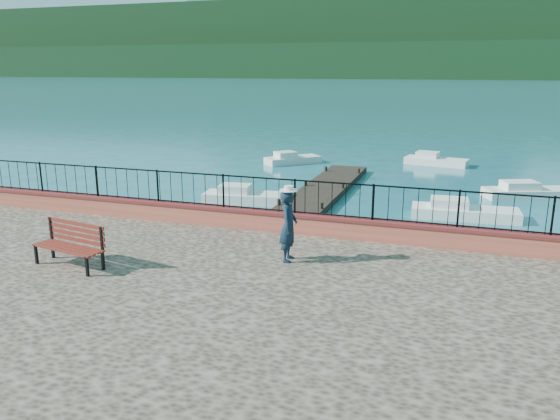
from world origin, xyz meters
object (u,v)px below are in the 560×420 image
Objects in this scene: boat_0 at (248,194)px; boat_1 at (465,208)px; boat_3 at (293,157)px; boat_2 at (533,189)px; person at (289,226)px; boat_4 at (436,158)px; park_bench at (70,254)px.

boat_1 is (9.10, 0.31, 0.00)m from boat_0.
boat_3 is (-1.11, 10.28, 0.00)m from boat_0.
boat_3 is at bearing 136.88° from boat_2.
boat_2 is at bearing 54.43° from boat_1.
person is 0.51× the size of boat_3.
boat_0 is 0.94× the size of boat_1.
person is 16.38m from boat_2.
boat_3 is at bearing -153.78° from boat_4.
boat_0 is 9.11m from boat_1.
park_bench is 25.36m from boat_4.
person reaches higher than boat_3.
person is 22.47m from boat_4.
boat_0 and boat_4 have the same top height.
person is 20.94m from boat_3.
boat_3 is (-13.13, 5.28, 0.00)m from boat_2.
boat_4 is (-4.66, 7.59, 0.00)m from boat_2.
person reaches higher than boat_2.
boat_0 and boat_1 have the same top height.
person reaches higher than park_bench.
boat_0 is at bearing -109.35° from boat_4.
boat_3 is at bearing 132.06° from boat_1.
boat_1 is at bearing 63.56° from park_bench.
park_bench is 0.45× the size of boat_2.
park_bench is at bearing -130.17° from boat_1.
boat_2 is at bearing -32.31° from person.
park_bench is 0.57× the size of boat_3.
person reaches higher than boat_4.
park_bench reaches higher than boat_4.
boat_3 is 8.78m from boat_4.
boat_1 is at bearing -5.97° from boat_0.
boat_2 is at bearing 14.63° from boat_0.
boat_2 and boat_4 have the same top height.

